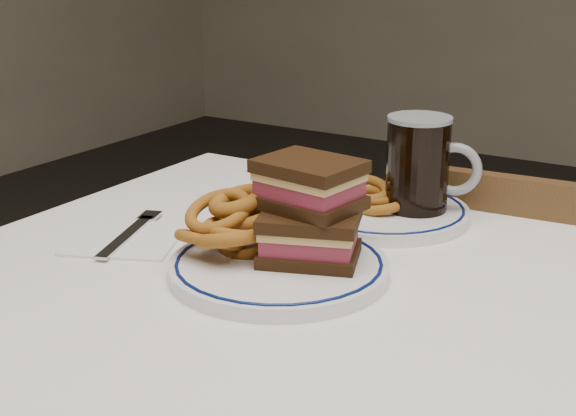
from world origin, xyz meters
The scene contains 10 objects.
dining_table centered at (0.00, 0.00, 0.64)m, with size 1.27×0.87×0.75m.
chair_far centered at (-0.03, 0.48, 0.44)m, with size 0.40×0.40×0.81m.
main_plate centered at (-0.20, 0.00, 0.76)m, with size 0.27×0.27×0.02m.
reuben_sandwich centered at (-0.17, 0.03, 0.83)m, with size 0.15×0.13×0.12m.
onion_rings_main centered at (-0.26, 0.00, 0.81)m, with size 0.13×0.13×0.10m.
ketchup_ramekin centered at (-0.22, 0.10, 0.79)m, with size 0.06×0.06×0.04m.
beer_mug centered at (-0.13, 0.28, 0.83)m, with size 0.14×0.09×0.15m.
far_plate centered at (-0.18, 0.26, 0.76)m, with size 0.25×0.25×0.02m.
onion_rings_far centered at (-0.19, 0.25, 0.78)m, with size 0.11×0.08×0.05m.
napkin_fork centered at (-0.44, -0.01, 0.75)m, with size 0.19×0.20×0.01m.
Camera 1 is at (0.29, -0.77, 1.14)m, focal length 50.00 mm.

